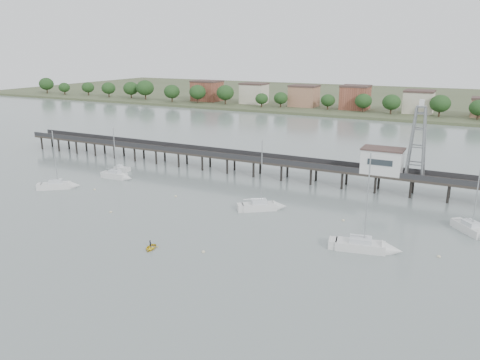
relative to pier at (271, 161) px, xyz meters
The scene contains 14 objects.
ground_plane 60.12m from the pier, 90.00° to the right, with size 500.00×500.00×0.00m, color gray.
pier is the anchor object (origin of this frame).
pier_building 25.16m from the pier, ahead, with size 8.40×5.40×5.30m.
lattice_tower 32.34m from the pier, ahead, with size 3.20×3.20×15.50m.
sailboat_e 46.83m from the pier, 22.01° to the right, with size 6.70×7.29×12.75m.
sailboat_b 35.12m from the pier, 150.66° to the right, with size 7.51×2.46×12.35m.
sailboat_a 46.32m from the pier, 141.88° to the right, with size 7.70×6.80×13.23m.
sailboat_c 23.05m from the pier, 68.78° to the right, with size 8.28×6.92×13.92m.
sailboat_d 43.22m from the pier, 46.33° to the right, with size 10.03×4.62×15.83m.
white_tender 36.75m from the pier, 162.42° to the right, with size 4.01×1.75×1.55m.
yellow_dinghy 45.49m from the pier, 90.22° to the right, with size 1.90×0.55×2.65m, color yellow.
dinghy_occupant 45.49m from the pier, 90.22° to the right, with size 0.42×1.15×0.28m, color black.
mooring_buoys 29.71m from the pier, 86.17° to the right, with size 68.77×22.80×0.39m.
far_shore 179.60m from the pier, 89.89° to the left, with size 500.00×170.00×10.40m.
Camera 1 is at (41.08, -37.13, 29.25)m, focal length 35.00 mm.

